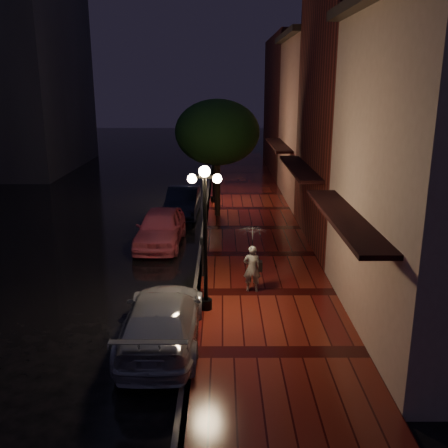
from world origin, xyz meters
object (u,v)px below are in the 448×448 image
(street_tree, at_px, (217,134))
(parking_meter, at_px, (202,253))
(streetlamp_near, at_px, (205,230))
(streetlamp_far, at_px, (213,159))
(pink_car, at_px, (160,228))
(silver_car, at_px, (162,319))
(navy_car, at_px, (183,202))
(woman_with_umbrella, at_px, (252,249))

(street_tree, bearing_deg, parking_meter, -93.14)
(parking_meter, bearing_deg, streetlamp_near, -61.03)
(streetlamp_near, relative_size, streetlamp_far, 1.00)
(pink_car, bearing_deg, silver_car, -80.81)
(streetlamp_far, xyz_separation_m, navy_car, (-1.55, -2.50, -1.86))
(streetlamp_far, height_order, woman_with_umbrella, streetlamp_far)
(street_tree, relative_size, pink_car, 1.27)
(streetlamp_far, bearing_deg, woman_with_umbrella, -83.48)
(navy_car, height_order, parking_meter, parking_meter)
(streetlamp_far, distance_m, woman_with_umbrella, 12.78)
(streetlamp_near, distance_m, silver_car, 2.84)
(streetlamp_near, distance_m, streetlamp_far, 14.00)
(navy_car, xyz_separation_m, woman_with_umbrella, (3.00, -10.16, 0.85))
(silver_car, bearing_deg, woman_with_umbrella, -128.56)
(streetlamp_far, xyz_separation_m, woman_with_umbrella, (1.45, -12.66, -1.02))
(streetlamp_near, height_order, navy_car, streetlamp_near)
(streetlamp_near, bearing_deg, silver_car, -120.73)
(street_tree, bearing_deg, streetlamp_near, -91.35)
(navy_car, distance_m, silver_car, 13.34)
(street_tree, height_order, navy_car, street_tree)
(pink_car, bearing_deg, streetlamp_far, 76.11)
(streetlamp_far, xyz_separation_m, silver_car, (-1.09, -15.83, -1.88))
(street_tree, xyz_separation_m, silver_car, (-1.34, -12.82, -3.53))
(pink_car, bearing_deg, parking_meter, -61.89)
(streetlamp_far, distance_m, street_tree, 3.44)
(pink_car, distance_m, parking_meter, 4.40)
(woman_with_umbrella, xyz_separation_m, parking_meter, (-1.65, 1.29, -0.59))
(silver_car, relative_size, parking_meter, 3.54)
(streetlamp_far, bearing_deg, parking_meter, -91.01)
(streetlamp_far, relative_size, navy_car, 0.96)
(street_tree, height_order, woman_with_umbrella, street_tree)
(navy_car, distance_m, woman_with_umbrella, 10.63)
(streetlamp_near, bearing_deg, navy_car, 97.67)
(silver_car, bearing_deg, parking_meter, -101.13)
(silver_car, bearing_deg, pink_car, -82.83)
(street_tree, relative_size, silver_car, 1.17)
(navy_car, bearing_deg, street_tree, -14.32)
(streetlamp_near, height_order, parking_meter, streetlamp_near)
(street_tree, xyz_separation_m, pink_car, (-2.39, -4.41, -3.47))
(woman_with_umbrella, bearing_deg, navy_car, -69.26)
(streetlamp_far, height_order, parking_meter, streetlamp_far)
(navy_car, xyz_separation_m, silver_car, (0.46, -13.33, -0.02))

